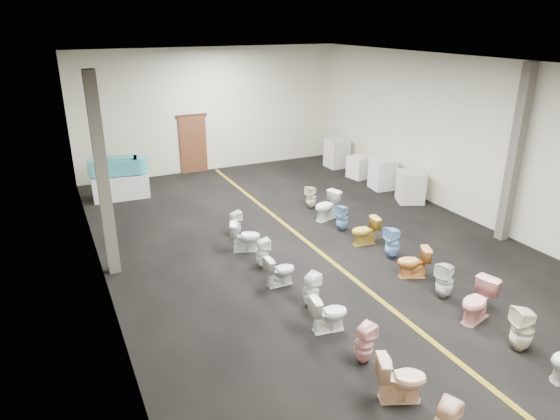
{
  "coord_description": "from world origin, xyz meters",
  "views": [
    {
      "loc": [
        -5.72,
        -9.85,
        5.44
      ],
      "look_at": [
        -0.53,
        1.0,
        0.8
      ],
      "focal_mm": 32.0,
      "sensor_mm": 36.0,
      "label": 1
    }
  ],
  "objects_px": {
    "bathtub": "(118,166)",
    "toilet_right_2": "(522,329)",
    "toilet_left_5": "(311,290)",
    "toilet_right_4": "(445,280)",
    "appliance_crate_d": "(337,153)",
    "toilet_right_9": "(327,206)",
    "toilet_left_8": "(245,236)",
    "toilet_right_3": "(478,301)",
    "toilet_right_5": "(413,262)",
    "appliance_crate_c": "(360,167)",
    "toilet_left_9": "(235,224)",
    "toilet_left_4": "(329,313)",
    "toilet_left_6": "(280,271)",
    "display_table": "(120,186)",
    "appliance_crate_a": "(411,187)",
    "toilet_left_2": "(401,378)",
    "toilet_left_3": "(364,344)",
    "toilet_right_6": "(393,243)",
    "appliance_crate_b": "(383,174)",
    "toilet_left_7": "(262,253)",
    "toilet_right_8": "(342,218)",
    "toilet_right_7": "(365,231)",
    "toilet_right_10": "(311,197)"
  },
  "relations": [
    {
      "from": "display_table",
      "to": "toilet_right_5",
      "type": "xyz_separation_m",
      "value": [
        5.02,
        -8.3,
        -0.02
      ]
    },
    {
      "from": "toilet_right_6",
      "to": "toilet_right_10",
      "type": "xyz_separation_m",
      "value": [
        -0.11,
        3.84,
        -0.05
      ]
    },
    {
      "from": "toilet_left_7",
      "to": "appliance_crate_c",
      "type": "bearing_deg",
      "value": -48.71
    },
    {
      "from": "appliance_crate_b",
      "to": "toilet_right_8",
      "type": "distance_m",
      "value": 4.05
    },
    {
      "from": "bathtub",
      "to": "toilet_right_2",
      "type": "bearing_deg",
      "value": -56.47
    },
    {
      "from": "toilet_left_3",
      "to": "toilet_right_9",
      "type": "xyz_separation_m",
      "value": [
        2.7,
        5.82,
        0.05
      ]
    },
    {
      "from": "appliance_crate_b",
      "to": "toilet_left_5",
      "type": "distance_m",
      "value": 8.0
    },
    {
      "from": "appliance_crate_b",
      "to": "toilet_left_9",
      "type": "height_order",
      "value": "appliance_crate_b"
    },
    {
      "from": "appliance_crate_c",
      "to": "toilet_right_9",
      "type": "xyz_separation_m",
      "value": [
        -3.14,
        -2.99,
        0.01
      ]
    },
    {
      "from": "toilet_right_2",
      "to": "toilet_left_8",
      "type": "bearing_deg",
      "value": -137.95
    },
    {
      "from": "bathtub",
      "to": "toilet_left_4",
      "type": "height_order",
      "value": "bathtub"
    },
    {
      "from": "bathtub",
      "to": "toilet_left_8",
      "type": "bearing_deg",
      "value": -58.72
    },
    {
      "from": "bathtub",
      "to": "toilet_right_2",
      "type": "xyz_separation_m",
      "value": [
        4.99,
        -11.21,
        -0.65
      ]
    },
    {
      "from": "toilet_left_6",
      "to": "toilet_right_10",
      "type": "relative_size",
      "value": 0.98
    },
    {
      "from": "toilet_left_5",
      "to": "toilet_left_6",
      "type": "height_order",
      "value": "toilet_left_5"
    },
    {
      "from": "display_table",
      "to": "toilet_left_9",
      "type": "height_order",
      "value": "display_table"
    },
    {
      "from": "toilet_left_4",
      "to": "toilet_left_5",
      "type": "xyz_separation_m",
      "value": [
        0.11,
        0.87,
        0.0
      ]
    },
    {
      "from": "appliance_crate_c",
      "to": "toilet_right_6",
      "type": "bearing_deg",
      "value": -117.1
    },
    {
      "from": "appliance_crate_c",
      "to": "toilet_right_9",
      "type": "distance_m",
      "value": 4.33
    },
    {
      "from": "appliance_crate_b",
      "to": "toilet_left_6",
      "type": "xyz_separation_m",
      "value": [
        -5.99,
        -4.46,
        -0.16
      ]
    },
    {
      "from": "toilet_right_8",
      "to": "toilet_left_6",
      "type": "bearing_deg",
      "value": -71.97
    },
    {
      "from": "toilet_right_2",
      "to": "toilet_right_5",
      "type": "height_order",
      "value": "toilet_right_2"
    },
    {
      "from": "toilet_left_5",
      "to": "toilet_right_4",
      "type": "distance_m",
      "value": 2.79
    },
    {
      "from": "appliance_crate_a",
      "to": "toilet_right_5",
      "type": "distance_m",
      "value": 5.07
    },
    {
      "from": "bathtub",
      "to": "toilet_right_6",
      "type": "height_order",
      "value": "bathtub"
    },
    {
      "from": "toilet_left_2",
      "to": "toilet_left_6",
      "type": "height_order",
      "value": "toilet_left_2"
    },
    {
      "from": "display_table",
      "to": "toilet_left_3",
      "type": "relative_size",
      "value": 2.38
    },
    {
      "from": "toilet_right_10",
      "to": "appliance_crate_c",
      "type": "bearing_deg",
      "value": 108.04
    },
    {
      "from": "toilet_right_10",
      "to": "toilet_right_2",
      "type": "bearing_deg",
      "value": -15.32
    },
    {
      "from": "bathtub",
      "to": "toilet_right_2",
      "type": "distance_m",
      "value": 12.29
    },
    {
      "from": "toilet_left_8",
      "to": "toilet_left_9",
      "type": "height_order",
      "value": "toilet_left_8"
    },
    {
      "from": "toilet_left_4",
      "to": "toilet_left_6",
      "type": "height_order",
      "value": "toilet_left_4"
    },
    {
      "from": "display_table",
      "to": "toilet_left_8",
      "type": "height_order",
      "value": "display_table"
    },
    {
      "from": "toilet_left_5",
      "to": "toilet_right_5",
      "type": "xyz_separation_m",
      "value": [
        2.64,
        0.09,
        -0.0
      ]
    },
    {
      "from": "appliance_crate_b",
      "to": "toilet_left_5",
      "type": "bearing_deg",
      "value": -136.49
    },
    {
      "from": "bathtub",
      "to": "toilet_left_5",
      "type": "xyz_separation_m",
      "value": [
        2.38,
        -8.39,
        -0.71
      ]
    },
    {
      "from": "toilet_left_2",
      "to": "toilet_right_3",
      "type": "xyz_separation_m",
      "value": [
        2.68,
        1.1,
        0.02
      ]
    },
    {
      "from": "display_table",
      "to": "toilet_right_7",
      "type": "relative_size",
      "value": 2.38
    },
    {
      "from": "toilet_right_7",
      "to": "toilet_left_4",
      "type": "bearing_deg",
      "value": -37.19
    },
    {
      "from": "appliance_crate_d",
      "to": "toilet_left_4",
      "type": "relative_size",
      "value": 1.52
    },
    {
      "from": "toilet_left_9",
      "to": "toilet_right_2",
      "type": "height_order",
      "value": "toilet_right_2"
    },
    {
      "from": "toilet_left_2",
      "to": "toilet_left_3",
      "type": "relative_size",
      "value": 1.07
    },
    {
      "from": "appliance_crate_a",
      "to": "appliance_crate_c",
      "type": "height_order",
      "value": "appliance_crate_a"
    },
    {
      "from": "display_table",
      "to": "appliance_crate_b",
      "type": "distance_m",
      "value": 8.68
    },
    {
      "from": "bathtub",
      "to": "toilet_right_5",
      "type": "height_order",
      "value": "bathtub"
    },
    {
      "from": "toilet_left_3",
      "to": "toilet_right_8",
      "type": "height_order",
      "value": "toilet_right_8"
    },
    {
      "from": "toilet_right_3",
      "to": "toilet_right_5",
      "type": "height_order",
      "value": "toilet_right_3"
    },
    {
      "from": "appliance_crate_b",
      "to": "appliance_crate_d",
      "type": "distance_m",
      "value": 2.95
    },
    {
      "from": "appliance_crate_d",
      "to": "toilet_right_9",
      "type": "distance_m",
      "value": 5.54
    },
    {
      "from": "display_table",
      "to": "appliance_crate_d",
      "type": "height_order",
      "value": "appliance_crate_d"
    }
  ]
}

